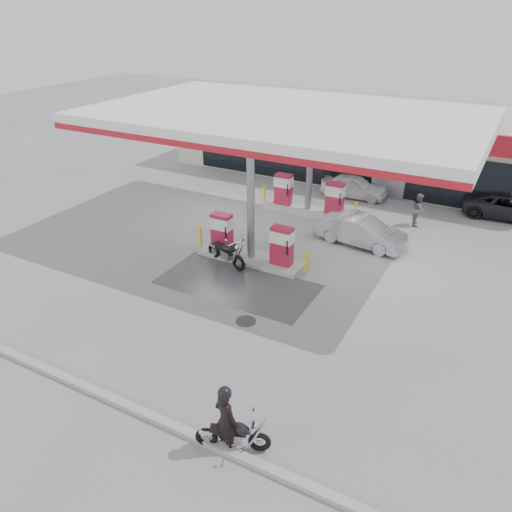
% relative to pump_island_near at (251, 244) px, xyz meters
% --- Properties ---
extents(ground, '(90.00, 90.00, 0.00)m').
position_rel_pump_island_near_xyz_m(ground, '(0.00, -2.00, -0.71)').
color(ground, gray).
rests_on(ground, ground).
extents(wet_patch, '(6.00, 3.00, 0.00)m').
position_rel_pump_island_near_xyz_m(wet_patch, '(0.50, -2.00, -0.71)').
color(wet_patch, '#4C4C4F').
rests_on(wet_patch, ground).
extents(drain_cover, '(0.70, 0.70, 0.01)m').
position_rel_pump_island_near_xyz_m(drain_cover, '(2.00, -4.00, -0.71)').
color(drain_cover, '#38383A').
rests_on(drain_cover, ground).
extents(kerb, '(28.00, 0.25, 0.15)m').
position_rel_pump_island_near_xyz_m(kerb, '(0.00, -9.00, -0.64)').
color(kerb, gray).
rests_on(kerb, ground).
extents(store_building, '(22.00, 8.22, 4.00)m').
position_rel_pump_island_near_xyz_m(store_building, '(0.01, 13.94, 1.30)').
color(store_building, '#ADA691').
rests_on(store_building, ground).
extents(canopy, '(16.00, 10.02, 5.51)m').
position_rel_pump_island_near_xyz_m(canopy, '(0.00, 3.00, 4.56)').
color(canopy, silver).
rests_on(canopy, ground).
extents(pump_island_near, '(5.14, 1.30, 1.78)m').
position_rel_pump_island_near_xyz_m(pump_island_near, '(0.00, 0.00, 0.00)').
color(pump_island_near, '#9E9E99').
rests_on(pump_island_near, ground).
extents(pump_island_far, '(5.14, 1.30, 1.78)m').
position_rel_pump_island_near_xyz_m(pump_island_far, '(0.00, 6.00, 0.00)').
color(pump_island_far, '#9E9E99').
rests_on(pump_island_far, ground).
extents(main_motorcycle, '(1.76, 0.91, 0.95)m').
position_rel_pump_island_near_xyz_m(main_motorcycle, '(4.38, -8.78, -0.29)').
color(main_motorcycle, black).
rests_on(main_motorcycle, ground).
extents(biker_main, '(0.72, 0.55, 1.77)m').
position_rel_pump_island_near_xyz_m(biker_main, '(4.20, -8.86, 0.17)').
color(biker_main, black).
rests_on(biker_main, ground).
extents(parked_motorcycle, '(2.18, 1.11, 1.15)m').
position_rel_pump_island_near_xyz_m(parked_motorcycle, '(-0.68, -0.81, -0.20)').
color(parked_motorcycle, black).
rests_on(parked_motorcycle, ground).
extents(sedan_white, '(3.65, 1.61, 1.22)m').
position_rel_pump_island_near_xyz_m(sedan_white, '(1.35, 9.20, -0.10)').
color(sedan_white, white).
rests_on(sedan_white, ground).
extents(attendant, '(0.75, 0.88, 1.57)m').
position_rel_pump_island_near_xyz_m(attendant, '(5.26, 7.00, 0.07)').
color(attendant, '#5A595E').
rests_on(attendant, ground).
extents(hatchback_silver, '(4.02, 1.80, 1.28)m').
position_rel_pump_island_near_xyz_m(hatchback_silver, '(3.55, 3.60, -0.07)').
color(hatchback_silver, '#9FA0A6').
rests_on(hatchback_silver, ground).
extents(parked_car_left, '(3.99, 1.82, 1.13)m').
position_rel_pump_island_near_xyz_m(parked_car_left, '(-9.22, 11.94, -0.14)').
color(parked_car_left, '#58131B').
rests_on(parked_car_left, ground).
extents(parked_car_right, '(4.44, 2.22, 1.21)m').
position_rel_pump_island_near_xyz_m(parked_car_right, '(9.04, 10.00, -0.11)').
color(parked_car_right, black).
rests_on(parked_car_right, ground).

